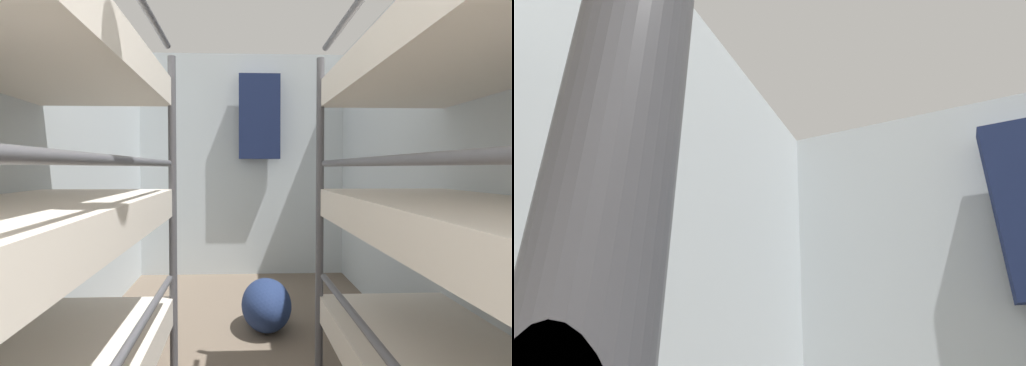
{
  "view_description": "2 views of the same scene",
  "coord_description": "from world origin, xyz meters",
  "views": [
    {
      "loc": [
        -0.05,
        0.19,
        1.19
      ],
      "look_at": [
        0.08,
        3.14,
        1.07
      ],
      "focal_mm": 28.0,
      "sensor_mm": 36.0,
      "label": 1
    },
    {
      "loc": [
        -0.3,
        2.3,
        1.08
      ],
      "look_at": [
        -0.67,
        3.13,
        1.46
      ],
      "focal_mm": 28.0,
      "sensor_mm": 36.0,
      "label": 2
    }
  ],
  "objects": [
    {
      "name": "wall_back",
      "position": [
        0.0,
        4.63,
        1.21
      ],
      "size": [
        2.35,
        0.06,
        2.43
      ],
      "color": "silver",
      "rests_on": "ground_plane"
    }
  ]
}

